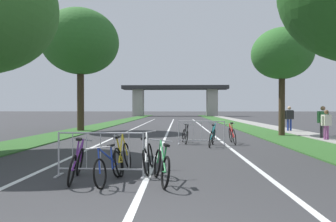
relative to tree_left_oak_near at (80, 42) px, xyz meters
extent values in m
cube|color=#2D5B26|center=(-0.17, 11.14, -6.24)|extent=(2.46, 69.81, 0.05)
cube|color=#2D5B26|center=(12.53, 11.14, -6.24)|extent=(2.46, 69.81, 0.05)
cube|color=gray|center=(14.63, 11.14, -6.23)|extent=(1.73, 69.81, 0.08)
cube|color=silver|center=(6.18, 2.77, -6.26)|extent=(0.14, 40.38, 0.01)
cube|color=silver|center=(8.99, 2.77, -6.26)|extent=(0.14, 40.38, 0.01)
cube|color=silver|center=(3.36, 2.77, -6.26)|extent=(0.14, 40.38, 0.01)
cube|color=#2D2D30|center=(6.18, 40.27, -0.32)|extent=(21.80, 4.26, 0.73)
cube|color=#9E9B93|center=(-1.51, 40.27, -3.47)|extent=(2.14, 2.40, 5.58)
cube|color=#9E9B93|center=(13.87, 40.27, -3.47)|extent=(2.14, 2.40, 5.58)
cylinder|color=#3D2D1E|center=(0.00, 0.00, -4.13)|extent=(0.48, 0.48, 4.28)
ellipsoid|color=#2D6628|center=(0.00, 0.00, 0.03)|extent=(5.38, 5.38, 4.57)
cylinder|color=#3D2D1E|center=(12.89, -3.17, -4.53)|extent=(0.35, 0.35, 3.48)
ellipsoid|color=#2D6628|center=(12.89, -3.17, -1.48)|extent=(3.48, 3.48, 2.96)
cylinder|color=#ADADB2|center=(4.06, -13.42, -5.74)|extent=(0.04, 0.04, 1.05)
cube|color=#ADADB2|center=(4.06, -13.42, -6.25)|extent=(0.07, 0.44, 0.03)
cylinder|color=#ADADB2|center=(6.08, -13.47, -5.74)|extent=(0.04, 0.04, 1.05)
cube|color=#ADADB2|center=(6.08, -13.47, -6.25)|extent=(0.07, 0.44, 0.03)
cylinder|color=#ADADB2|center=(5.07, -13.45, -5.24)|extent=(2.02, 0.09, 0.04)
cylinder|color=#ADADB2|center=(5.07, -13.45, -6.09)|extent=(2.02, 0.09, 0.04)
cylinder|color=#ADADB2|center=(4.40, -13.43, -5.65)|extent=(0.02, 0.02, 0.87)
cylinder|color=#ADADB2|center=(4.73, -13.44, -5.65)|extent=(0.02, 0.02, 0.87)
cylinder|color=#ADADB2|center=(5.07, -13.45, -5.65)|extent=(0.02, 0.02, 0.87)
cylinder|color=#ADADB2|center=(5.41, -13.45, -5.65)|extent=(0.02, 0.02, 0.87)
cylinder|color=#ADADB2|center=(5.75, -13.46, -5.65)|extent=(0.02, 0.02, 0.87)
cylinder|color=#ADADB2|center=(6.92, -7.21, -5.74)|extent=(0.04, 0.04, 1.05)
cube|color=#ADADB2|center=(6.92, -7.21, -6.25)|extent=(0.08, 0.44, 0.03)
cylinder|color=#ADADB2|center=(8.94, -7.30, -5.74)|extent=(0.04, 0.04, 1.05)
cube|color=#ADADB2|center=(8.94, -7.30, -6.25)|extent=(0.08, 0.44, 0.03)
cylinder|color=#ADADB2|center=(7.93, -7.26, -5.24)|extent=(2.02, 0.13, 0.04)
cylinder|color=#ADADB2|center=(7.93, -7.26, -6.09)|extent=(2.02, 0.13, 0.04)
cylinder|color=#ADADB2|center=(7.25, -7.23, -5.65)|extent=(0.02, 0.02, 0.87)
cylinder|color=#ADADB2|center=(7.59, -7.24, -5.65)|extent=(0.02, 0.02, 0.87)
cylinder|color=#ADADB2|center=(7.93, -7.26, -5.65)|extent=(0.02, 0.02, 0.87)
cylinder|color=#ADADB2|center=(8.26, -7.27, -5.65)|extent=(0.02, 0.02, 0.87)
cylinder|color=#ADADB2|center=(8.60, -7.29, -5.65)|extent=(0.02, 0.02, 0.87)
torus|color=black|center=(7.14, -6.29, -5.96)|extent=(0.21, 0.63, 0.62)
torus|color=black|center=(7.26, -7.25, -5.96)|extent=(0.21, 0.63, 0.62)
cylinder|color=black|center=(7.24, -6.74, -5.66)|extent=(0.24, 0.93, 0.62)
cylinder|color=black|center=(7.22, -6.56, -5.71)|extent=(0.13, 0.13, 0.59)
cylinder|color=black|center=(7.16, -6.44, -5.98)|extent=(0.06, 0.32, 0.07)
cylinder|color=black|center=(7.30, -7.22, -5.66)|extent=(0.13, 0.10, 0.59)
cube|color=black|center=(7.26, -6.52, -5.42)|extent=(0.13, 0.25, 0.06)
cylinder|color=#99999E|center=(7.34, -7.19, -5.37)|extent=(0.51, 0.09, 0.10)
torus|color=black|center=(6.65, -14.44, -5.93)|extent=(0.29, 0.68, 0.66)
torus|color=black|center=(6.41, -13.45, -5.93)|extent=(0.29, 0.68, 0.66)
cylinder|color=#1E7238|center=(6.57, -13.96, -5.67)|extent=(0.20, 0.98, 0.57)
cylinder|color=#1E7238|center=(6.61, -14.15, -5.70)|extent=(0.14, 0.10, 0.57)
cylinder|color=#1E7238|center=(6.61, -14.28, -5.96)|extent=(0.11, 0.33, 0.08)
cylinder|color=#1E7238|center=(6.45, -13.46, -5.67)|extent=(0.12, 0.07, 0.54)
cube|color=black|center=(6.65, -14.17, -5.42)|extent=(0.16, 0.26, 0.06)
cylinder|color=#99999E|center=(6.49, -13.48, -5.40)|extent=(0.54, 0.15, 0.10)
torus|color=black|center=(4.72, -14.33, -5.93)|extent=(0.27, 0.68, 0.66)
torus|color=black|center=(4.55, -13.36, -5.93)|extent=(0.27, 0.68, 0.66)
cylinder|color=#662884|center=(4.68, -13.86, -5.67)|extent=(0.12, 0.97, 0.57)
cylinder|color=#662884|center=(4.72, -14.05, -5.65)|extent=(0.17, 0.10, 0.67)
cylinder|color=#662884|center=(4.69, -14.18, -5.96)|extent=(0.09, 0.32, 0.08)
cylinder|color=#662884|center=(4.60, -13.37, -5.67)|extent=(0.14, 0.07, 0.54)
cube|color=black|center=(4.78, -14.07, -5.32)|extent=(0.15, 0.25, 0.07)
cylinder|color=#99999E|center=(4.64, -13.39, -5.40)|extent=(0.42, 0.10, 0.10)
torus|color=black|center=(5.47, -13.50, -5.96)|extent=(0.20, 0.62, 0.61)
torus|color=black|center=(5.34, -14.50, -5.96)|extent=(0.20, 0.62, 0.61)
cylinder|color=#1E389E|center=(5.38, -13.97, -5.71)|extent=(0.23, 0.97, 0.54)
cylinder|color=#1E389E|center=(5.41, -13.78, -5.75)|extent=(0.10, 0.13, 0.52)
cylinder|color=#1E389E|center=(5.46, -13.66, -5.98)|extent=(0.06, 0.33, 0.07)
cylinder|color=#1E389E|center=(5.32, -14.47, -5.71)|extent=(0.10, 0.10, 0.51)
cube|color=black|center=(5.38, -13.74, -5.50)|extent=(0.14, 0.25, 0.06)
cylinder|color=#99999E|center=(5.29, -14.44, -5.45)|extent=(0.52, 0.10, 0.09)
torus|color=black|center=(6.13, -13.36, -5.93)|extent=(0.17, 0.67, 0.67)
torus|color=black|center=(6.15, -12.38, -5.93)|extent=(0.17, 0.67, 0.67)
cylinder|color=silver|center=(6.09, -12.90, -5.62)|extent=(0.13, 0.96, 0.66)
cylinder|color=silver|center=(6.10, -13.08, -5.69)|extent=(0.15, 0.12, 0.60)
cylinder|color=silver|center=(6.14, -13.21, -5.96)|extent=(0.04, 0.32, 0.08)
cylinder|color=silver|center=(6.10, -12.41, -5.62)|extent=(0.15, 0.09, 0.63)
cube|color=black|center=(6.05, -13.12, -5.39)|extent=(0.11, 0.24, 0.07)
cylinder|color=#99999E|center=(6.04, -12.43, -5.31)|extent=(0.51, 0.04, 0.11)
torus|color=black|center=(5.52, -13.48, -5.92)|extent=(0.19, 0.70, 0.69)
torus|color=black|center=(5.53, -12.46, -5.92)|extent=(0.19, 0.70, 0.69)
cylinder|color=gold|center=(5.46, -13.00, -5.63)|extent=(0.15, 0.99, 0.60)
cylinder|color=gold|center=(5.47, -13.19, -5.67)|extent=(0.17, 0.12, 0.61)
cylinder|color=gold|center=(5.52, -13.32, -5.94)|extent=(0.04, 0.33, 0.08)
cylinder|color=gold|center=(5.47, -12.49, -5.63)|extent=(0.16, 0.09, 0.58)
cube|color=black|center=(5.40, -13.22, -5.37)|extent=(0.11, 0.24, 0.07)
cylinder|color=#99999E|center=(5.41, -12.51, -5.35)|extent=(0.49, 0.03, 0.13)
torus|color=black|center=(8.22, -8.32, -5.92)|extent=(0.29, 0.70, 0.69)
torus|color=black|center=(8.47, -7.26, -5.92)|extent=(0.29, 0.70, 0.69)
cylinder|color=#197A7F|center=(8.38, -7.82, -5.63)|extent=(0.37, 1.02, 0.62)
cylinder|color=#197A7F|center=(8.32, -8.03, -5.66)|extent=(0.12, 0.14, 0.62)
cylinder|color=#197A7F|center=(8.25, -8.15, -5.95)|extent=(0.10, 0.35, 0.08)
cylinder|color=#197A7F|center=(8.50, -7.29, -5.63)|extent=(0.11, 0.11, 0.59)
cube|color=black|center=(8.36, -8.07, -5.35)|extent=(0.16, 0.26, 0.06)
cylinder|color=#99999E|center=(8.54, -7.33, -5.33)|extent=(0.50, 0.15, 0.10)
torus|color=black|center=(9.35, -7.39, -5.92)|extent=(0.13, 0.69, 0.69)
torus|color=black|center=(9.36, -6.42, -5.92)|extent=(0.13, 0.69, 0.69)
cylinder|color=red|center=(9.33, -6.93, -5.65)|extent=(0.10, 0.95, 0.57)
cylinder|color=red|center=(9.32, -7.12, -5.64)|extent=(0.13, 0.12, 0.66)
cylinder|color=red|center=(9.36, -7.24, -5.95)|extent=(0.04, 0.32, 0.08)
cylinder|color=red|center=(9.33, -6.45, -5.65)|extent=(0.11, 0.09, 0.54)
cube|color=black|center=(9.28, -7.15, -5.32)|extent=(0.11, 0.24, 0.06)
cylinder|color=#99999E|center=(9.30, -6.47, -5.38)|extent=(0.53, 0.03, 0.09)
cylinder|color=#994C8C|center=(14.23, -5.70, -5.89)|extent=(0.11, 0.11, 0.76)
cylinder|color=#994C8C|center=(14.08, -5.75, -5.89)|extent=(0.11, 0.11, 0.76)
cube|color=beige|center=(14.15, -5.72, -5.24)|extent=(0.47, 0.36, 0.54)
cylinder|color=beige|center=(14.38, -5.66, -5.26)|extent=(0.09, 0.09, 0.48)
cylinder|color=beige|center=(13.93, -5.79, -5.26)|extent=(0.09, 0.09, 0.48)
sphere|color=brown|center=(14.15, -5.72, -4.84)|extent=(0.21, 0.21, 0.21)
cylinder|color=navy|center=(14.59, -0.08, -5.83)|extent=(0.13, 0.13, 0.87)
cylinder|color=navy|center=(14.40, -0.08, -5.83)|extent=(0.13, 0.13, 0.87)
cube|color=#262628|center=(14.49, -0.08, -5.09)|extent=(0.48, 0.30, 0.62)
cylinder|color=#262628|center=(14.76, -0.07, -5.12)|extent=(0.10, 0.10, 0.55)
cylinder|color=#262628|center=(14.23, -0.08, -5.12)|extent=(0.10, 0.10, 0.55)
sphere|color=tan|center=(14.49, -0.08, -4.63)|extent=(0.24, 0.24, 0.24)
cylinder|color=#262628|center=(14.48, -4.88, -5.84)|extent=(0.13, 0.13, 0.86)
cylinder|color=#262628|center=(14.30, -4.93, -5.84)|extent=(0.13, 0.13, 0.86)
cube|color=#33723F|center=(14.39, -4.91, -5.10)|extent=(0.52, 0.40, 0.61)
cylinder|color=#33723F|center=(14.64, -4.84, -5.14)|extent=(0.10, 0.10, 0.55)
cylinder|color=#33723F|center=(14.14, -4.98, -5.14)|extent=(0.10, 0.10, 0.55)
sphere|color=#936B4C|center=(14.39, -4.91, -4.65)|extent=(0.23, 0.23, 0.23)
camera|label=1|loc=(6.90, -20.19, -4.66)|focal=31.00mm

